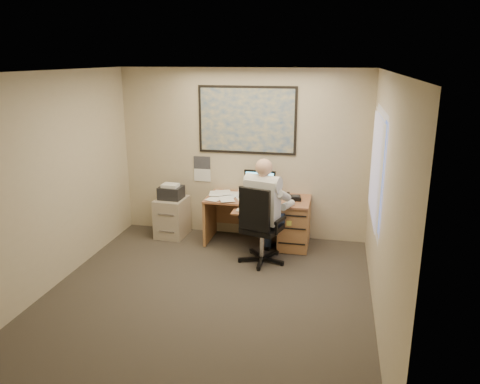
% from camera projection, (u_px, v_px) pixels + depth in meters
% --- Properties ---
extents(room_shell, '(4.00, 4.50, 2.70)m').
position_uv_depth(room_shell, '(203.00, 193.00, 5.37)').
color(room_shell, '#37312A').
rests_on(room_shell, ground).
extents(desk, '(1.60, 0.97, 1.15)m').
position_uv_depth(desk, '(279.00, 217.00, 7.28)').
color(desk, '#A46946').
rests_on(desk, ground).
extents(world_map, '(1.56, 0.03, 1.06)m').
position_uv_depth(world_map, '(247.00, 120.00, 7.30)').
color(world_map, '#1E4C93').
rests_on(world_map, room_shell).
extents(wall_calendar, '(0.28, 0.01, 0.42)m').
position_uv_depth(wall_calendar, '(202.00, 169.00, 7.69)').
color(wall_calendar, white).
rests_on(wall_calendar, room_shell).
extents(window_blinds, '(0.06, 1.40, 1.30)m').
position_uv_depth(window_blinds, '(377.00, 168.00, 5.68)').
color(window_blinds, silver).
rests_on(window_blinds, room_shell).
extents(filing_cabinet, '(0.49, 0.57, 0.89)m').
position_uv_depth(filing_cabinet, '(172.00, 213.00, 7.67)').
color(filing_cabinet, '#AEA08C').
rests_on(filing_cabinet, ground).
extents(office_chair, '(0.85, 0.85, 1.15)m').
position_uv_depth(office_chair, '(262.00, 241.00, 6.65)').
color(office_chair, black).
rests_on(office_chair, ground).
extents(person, '(0.87, 1.06, 1.51)m').
position_uv_depth(person, '(263.00, 211.00, 6.61)').
color(person, silver).
rests_on(person, office_chair).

